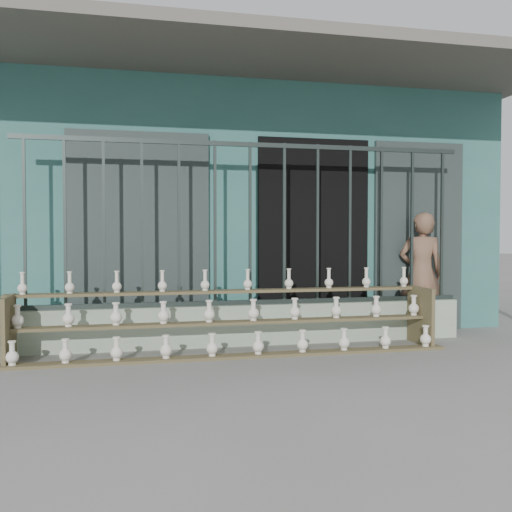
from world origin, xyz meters
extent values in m
plane|color=slate|center=(0.00, 0.00, 0.00)|extent=(60.00, 60.00, 0.00)
cube|color=#2F655F|center=(0.00, 4.30, 1.60)|extent=(7.00, 5.00, 3.20)
cube|color=black|center=(0.90, 1.82, 1.20)|extent=(1.40, 0.12, 2.40)
cube|color=#222E2C|center=(-1.20, 1.78, 1.20)|extent=(1.60, 0.08, 2.40)
cube|color=#222E2C|center=(2.30, 1.78, 1.20)|extent=(1.20, 0.08, 2.40)
cube|color=#59544C|center=(0.00, 1.20, 3.15)|extent=(7.40, 2.00, 0.12)
cube|color=#9DAF96|center=(0.00, 1.30, 0.23)|extent=(5.00, 0.20, 0.45)
cube|color=#283330|center=(-2.35, 1.30, 1.35)|extent=(0.03, 0.03, 1.80)
cube|color=#283330|center=(-1.96, 1.30, 1.35)|extent=(0.03, 0.03, 1.80)
cube|color=#283330|center=(-1.57, 1.30, 1.35)|extent=(0.03, 0.03, 1.80)
cube|color=#283330|center=(-1.18, 1.30, 1.35)|extent=(0.03, 0.03, 1.80)
cube|color=#283330|center=(-0.78, 1.30, 1.35)|extent=(0.03, 0.03, 1.80)
cube|color=#283330|center=(-0.39, 1.30, 1.35)|extent=(0.03, 0.03, 1.80)
cube|color=#283330|center=(0.00, 1.30, 1.35)|extent=(0.03, 0.03, 1.80)
cube|color=#283330|center=(0.39, 1.30, 1.35)|extent=(0.03, 0.03, 1.80)
cube|color=#283330|center=(0.78, 1.30, 1.35)|extent=(0.03, 0.03, 1.80)
cube|color=#283330|center=(1.17, 1.30, 1.35)|extent=(0.03, 0.03, 1.80)
cube|color=#283330|center=(1.57, 1.30, 1.35)|extent=(0.03, 0.03, 1.80)
cube|color=#283330|center=(1.96, 1.30, 1.35)|extent=(0.03, 0.03, 1.80)
cube|color=#283330|center=(2.35, 1.30, 1.35)|extent=(0.03, 0.03, 1.80)
cube|color=#283330|center=(0.00, 1.30, 2.22)|extent=(5.00, 0.04, 0.05)
cube|color=#283330|center=(0.00, 1.30, 0.47)|extent=(5.00, 0.04, 0.05)
cube|color=brown|center=(-0.29, 0.65, 0.01)|extent=(4.50, 0.18, 0.03)
cube|color=brown|center=(-0.29, 0.90, 0.32)|extent=(4.50, 0.18, 0.03)
cube|color=brown|center=(-0.29, 1.15, 0.61)|extent=(4.50, 0.18, 0.03)
cube|color=brown|center=(-2.44, 0.90, 0.32)|extent=(0.04, 0.55, 0.64)
cube|color=brown|center=(1.86, 0.90, 0.32)|extent=(0.04, 0.55, 0.64)
imported|color=brown|center=(2.24, 1.57, 0.75)|extent=(0.62, 0.49, 1.50)
camera|label=1|loc=(-1.31, -4.88, 1.21)|focal=40.00mm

